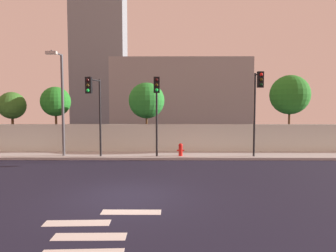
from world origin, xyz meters
TOP-DOWN VIEW (x-y plane):
  - ground_plane at (0.00, 0.00)m, footprint 80.00×80.00m
  - sidewalk at (0.00, 8.20)m, footprint 36.00×2.40m
  - perimeter_wall at (0.00, 9.49)m, footprint 36.00×0.18m
  - crosswalk_marking at (-0.26, -3.67)m, footprint 3.18×4.70m
  - traffic_light_left at (0.77, 7.01)m, footprint 0.35×1.26m
  - traffic_light_center at (6.60, 7.07)m, footprint 0.35×1.17m
  - traffic_light_right at (-2.77, 6.74)m, footprint 0.50×1.74m
  - street_lamp_curbside at (-4.94, 7.53)m, footprint 0.61×1.63m
  - fire_hydrant at (2.19, 7.68)m, footprint 0.44×0.26m
  - roadside_tree_leftmost at (-9.62, 10.83)m, footprint 1.90×1.90m
  - roadside_tree_midleft at (-6.53, 10.83)m, footprint 2.08×2.08m
  - roadside_tree_midright at (-0.11, 10.83)m, footprint 2.53×2.53m
  - roadside_tree_rightmost at (9.95, 10.83)m, footprint 2.75×2.75m
  - low_building_distant at (2.69, 23.49)m, footprint 14.80×6.00m
  - tower_on_skyline at (-9.09, 35.49)m, footprint 7.79×5.00m

SIDE VIEW (x-z plane):
  - ground_plane at x=0.00m, z-range 0.00..0.00m
  - crosswalk_marking at x=-0.26m, z-range 0.00..0.01m
  - sidewalk at x=0.00m, z-range 0.00..0.15m
  - fire_hydrant at x=2.19m, z-range 0.18..0.94m
  - perimeter_wall at x=0.00m, z-range 0.15..1.95m
  - roadside_tree_leftmost at x=-9.62m, z-range 1.10..5.24m
  - roadside_tree_midleft at x=-6.53m, z-range 1.20..5.71m
  - traffic_light_right at x=-2.77m, z-range 1.23..5.83m
  - roadside_tree_midright at x=-0.11m, z-range 1.13..5.93m
  - traffic_light_left at x=0.77m, z-range 1.21..5.86m
  - traffic_light_center at x=6.60m, z-range 1.26..6.21m
  - street_lamp_curbside at x=-4.94m, z-range 0.72..6.81m
  - roadside_tree_rightmost at x=9.95m, z-range 1.28..6.59m
  - low_building_distant at x=2.69m, z-range 0.00..8.15m
  - tower_on_skyline at x=-9.09m, z-range 0.00..22.75m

